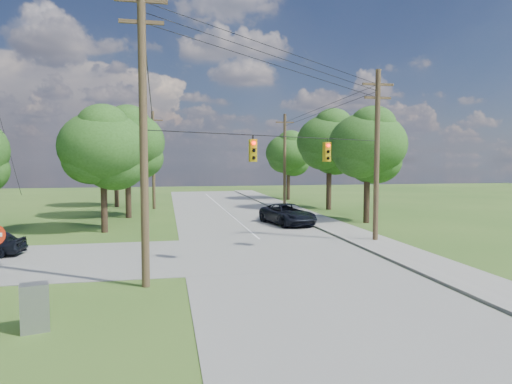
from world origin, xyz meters
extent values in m
plane|color=#31561C|center=(0.00, 0.00, 0.00)|extent=(140.00, 140.00, 0.00)
cube|color=gray|center=(2.00, 5.00, 0.01)|extent=(10.00, 100.00, 0.03)
cube|color=gray|center=(8.70, 5.00, 0.06)|extent=(2.60, 100.00, 0.12)
cylinder|color=brown|center=(-4.60, 0.40, 6.00)|extent=(0.32, 0.32, 12.00)
cube|color=brown|center=(-4.60, 0.40, 11.10)|extent=(2.00, 0.12, 0.14)
cube|color=brown|center=(-4.60, 0.40, 10.30)|extent=(1.70, 0.12, 0.14)
cylinder|color=brown|center=(8.90, 8.00, 5.25)|extent=(0.32, 0.32, 10.50)
cube|color=brown|center=(8.90, 8.00, 9.60)|extent=(2.00, 0.12, 0.14)
cube|color=brown|center=(8.90, 8.00, 8.80)|extent=(1.70, 0.12, 0.14)
cylinder|color=brown|center=(8.90, 30.00, 5.00)|extent=(0.32, 0.32, 10.00)
cube|color=brown|center=(8.90, 30.00, 9.10)|extent=(2.00, 0.12, 0.14)
cylinder|color=brown|center=(-5.00, 30.00, 5.00)|extent=(0.32, 0.32, 10.00)
cube|color=brown|center=(-5.00, 30.00, 9.10)|extent=(2.00, 0.12, 0.14)
cylinder|color=black|center=(2.15, 4.20, 10.35)|extent=(13.52, 7.63, 1.53)
cylinder|color=black|center=(2.15, 4.20, 9.95)|extent=(13.52, 7.63, 1.53)
cylinder|color=black|center=(2.15, 4.20, 9.55)|extent=(13.52, 7.63, 1.53)
cylinder|color=black|center=(8.90, 19.00, 9.35)|extent=(0.03, 22.00, 0.53)
cylinder|color=black|center=(-4.80, 15.20, 10.10)|extent=(0.43, 29.60, 2.03)
cylinder|color=black|center=(8.90, 19.00, 8.95)|extent=(0.03, 22.00, 0.53)
cylinder|color=black|center=(-4.80, 15.20, 9.70)|extent=(0.43, 29.60, 2.03)
cylinder|color=black|center=(2.15, 4.20, 6.20)|extent=(13.52, 7.63, 0.04)
cube|color=gold|center=(0.26, 3.02, 5.48)|extent=(0.32, 0.22, 1.05)
sphere|color=#FF0C05|center=(0.26, 2.88, 5.83)|extent=(0.17, 0.17, 0.17)
cube|color=gold|center=(0.26, 3.26, 5.48)|extent=(0.32, 0.22, 1.05)
sphere|color=#FF0C05|center=(0.26, 3.40, 5.83)|extent=(0.17, 0.17, 0.17)
cube|color=gold|center=(4.85, 5.60, 5.48)|extent=(0.32, 0.22, 1.05)
sphere|color=#FF0C05|center=(4.85, 5.46, 5.83)|extent=(0.17, 0.17, 0.17)
cube|color=gold|center=(4.85, 5.84, 5.48)|extent=(0.32, 0.22, 1.05)
sphere|color=#FF0C05|center=(4.85, 5.98, 5.83)|extent=(0.17, 0.17, 0.17)
cylinder|color=#3C281E|center=(-8.00, 15.00, 1.57)|extent=(0.45, 0.45, 3.15)
ellipsoid|color=#214A16|center=(-8.00, 15.00, 5.94)|extent=(6.00, 6.00, 4.92)
cylinder|color=#3C281E|center=(-7.00, 23.00, 1.75)|extent=(0.50, 0.50, 3.50)
ellipsoid|color=#214A16|center=(-7.00, 23.00, 6.60)|extent=(6.40, 6.40, 5.25)
cylinder|color=#3C281E|center=(-9.00, 33.00, 1.66)|extent=(0.48, 0.47, 3.32)
ellipsoid|color=#214A16|center=(-9.00, 33.00, 6.27)|extent=(6.00, 6.00, 4.92)
cylinder|color=#3C281E|center=(12.00, 16.00, 1.66)|extent=(0.48, 0.48, 3.32)
ellipsoid|color=#214A16|center=(12.00, 16.00, 6.27)|extent=(6.20, 6.20, 5.08)
cylinder|color=#3C281E|center=(12.50, 26.00, 1.84)|extent=(0.52, 0.52, 3.67)
ellipsoid|color=#214A16|center=(12.50, 26.00, 6.93)|extent=(6.60, 6.60, 5.41)
cylinder|color=#3C281E|center=(11.50, 38.00, 1.57)|extent=(0.45, 0.45, 3.15)
ellipsoid|color=#214A16|center=(11.50, 38.00, 5.94)|extent=(5.80, 5.80, 4.76)
imported|color=black|center=(5.50, 16.15, 0.83)|extent=(3.85, 6.21, 1.60)
cube|color=gray|center=(-7.60, -3.84, 0.71)|extent=(0.91, 0.75, 1.42)
camera|label=1|loc=(-3.76, -17.95, 5.03)|focal=32.00mm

